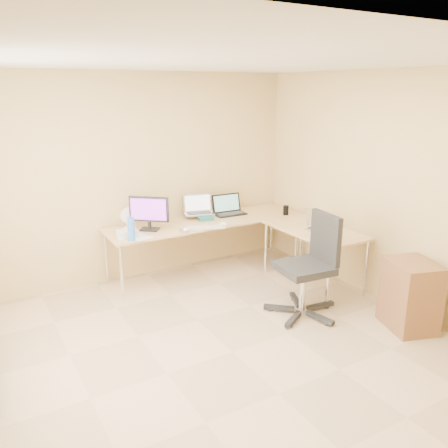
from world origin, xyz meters
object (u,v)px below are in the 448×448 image
desk_return (313,257)px  laptop_black (230,205)px  desk_main (207,247)px  laptop_return (320,221)px  desk_fan (127,219)px  cabinet (410,295)px  monitor (149,213)px  mug (131,228)px  laptop_center (199,205)px  water_bottle (131,229)px  office_chair (304,272)px  keyboard (207,227)px

desk_return → laptop_black: bearing=116.5°
desk_main → laptop_return: size_ratio=7.90×
desk_fan → cabinet: bearing=-50.8°
desk_main → desk_return: same height
desk_return → monitor: 2.11m
mug → desk_fan: desk_fan is taller
desk_main → cabinet: bearing=-65.1°
cabinet → laptop_center: bearing=131.6°
laptop_center → desk_fan: 1.00m
monitor → water_bottle: size_ratio=1.80×
water_bottle → office_chair: 1.97m
laptop_center → laptop_return: size_ratio=1.15×
monitor → laptop_return: (1.79, -1.06, -0.10)m
laptop_center → keyboard: laptop_center is taller
desk_main → mug: bearing=179.4°
laptop_black → keyboard: 0.72m
desk_fan → monitor: bearing=-45.5°
desk_fan → cabinet: (2.10, -2.56, -0.49)m
monitor → office_chair: bearing=-14.3°
desk_main → water_bottle: 1.27m
monitor → desk_fan: size_ratio=2.03×
desk_return → laptop_center: laptop_center is taller
desk_fan → office_chair: (1.34, -1.77, -0.35)m
keyboard → desk_return: bearing=-9.8°
desk_return → keyboard: bearing=148.3°
monitor → water_bottle: 0.44m
laptop_center → water_bottle: bearing=-141.2°
keyboard → mug: 0.92m
laptop_center → laptop_black: bearing=4.2°
laptop_return → monitor: bearing=46.0°
desk_return → laptop_black: size_ratio=3.05×
water_bottle → laptop_return: 2.26m
office_chair → cabinet: (0.76, -0.79, -0.14)m
desk_return → cabinet: 1.36m
desk_fan → laptop_return: (2.00, -1.27, -0.01)m
water_bottle → laptop_return: bearing=-20.0°
office_chair → laptop_center: bearing=107.2°
desk_main → desk_return: size_ratio=2.04×
water_bottle → desk_fan: bearing=76.6°
laptop_black → water_bottle: size_ratio=1.56×
desk_fan → water_bottle: bearing=-103.5°
monitor → desk_fan: (-0.21, 0.21, -0.09)m
laptop_center → desk_fan: size_ratio=1.59×
monitor → laptop_center: bearing=54.5°
monitor → cabinet: size_ratio=0.68×
laptop_center → desk_fan: (-1.00, 0.01, -0.05)m
water_bottle → desk_fan: (0.12, 0.50, -0.01)m
laptop_black → cabinet: bearing=-72.0°
cabinet → laptop_black: bearing=123.5°
water_bottle → laptop_black: bearing=14.8°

